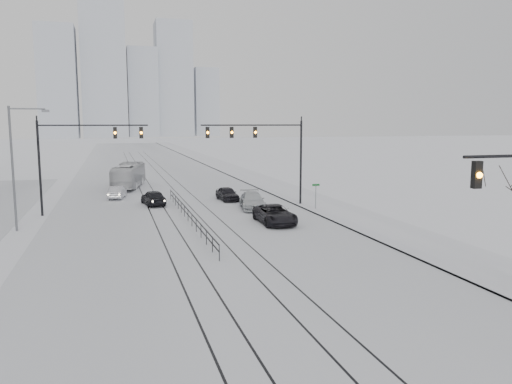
% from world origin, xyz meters
% --- Properties ---
extents(road, '(22.00, 260.00, 0.02)m').
position_xyz_m(road, '(0.00, 60.00, 0.01)').
color(road, silver).
rests_on(road, ground).
extents(sidewalk_east, '(5.00, 260.00, 0.16)m').
position_xyz_m(sidewalk_east, '(13.50, 60.00, 0.08)').
color(sidewalk_east, silver).
rests_on(sidewalk_east, ground).
extents(curb, '(0.10, 260.00, 0.12)m').
position_xyz_m(curb, '(11.05, 60.00, 0.06)').
color(curb, gray).
rests_on(curb, ground).
extents(tram_rails, '(5.30, 180.00, 0.01)m').
position_xyz_m(tram_rails, '(-0.00, 40.00, 0.02)').
color(tram_rails, black).
rests_on(tram_rails, ground).
extents(skyline, '(96.00, 48.00, 72.00)m').
position_xyz_m(skyline, '(5.02, 273.63, 30.65)').
color(skyline, '#A9AFB9').
rests_on(skyline, ground).
extents(traffic_mast_ne, '(9.60, 0.37, 8.00)m').
position_xyz_m(traffic_mast_ne, '(8.15, 34.99, 5.76)').
color(traffic_mast_ne, black).
rests_on(traffic_mast_ne, ground).
extents(traffic_mast_nw, '(9.10, 0.37, 8.00)m').
position_xyz_m(traffic_mast_nw, '(-8.52, 36.00, 5.57)').
color(traffic_mast_nw, black).
rests_on(traffic_mast_nw, ground).
extents(street_light_west, '(2.73, 0.25, 9.00)m').
position_xyz_m(street_light_west, '(-12.20, 30.00, 5.21)').
color(street_light_west, '#595B60').
rests_on(street_light_west, ground).
extents(median_fence, '(0.06, 24.00, 1.00)m').
position_xyz_m(median_fence, '(0.00, 30.00, 0.53)').
color(median_fence, black).
rests_on(median_fence, ground).
extents(street_sign, '(0.70, 0.06, 2.40)m').
position_xyz_m(street_sign, '(11.80, 32.00, 1.61)').
color(street_sign, '#595B60').
rests_on(street_sign, ground).
extents(sedan_sb_inner, '(2.35, 4.50, 1.46)m').
position_xyz_m(sedan_sb_inner, '(-2.00, 38.85, 0.73)').
color(sedan_sb_inner, black).
rests_on(sedan_sb_inner, ground).
extents(sedan_sb_outer, '(2.05, 4.10, 1.29)m').
position_xyz_m(sedan_sb_outer, '(-5.25, 44.28, 0.65)').
color(sedan_sb_outer, '#B9BAC2').
rests_on(sedan_sb_outer, ground).
extents(sedan_nb_front, '(2.41, 5.23, 1.45)m').
position_xyz_m(sedan_nb_front, '(6.38, 27.26, 0.73)').
color(sedan_nb_front, black).
rests_on(sedan_nb_front, ground).
extents(sedan_nb_right, '(2.87, 5.40, 1.49)m').
position_xyz_m(sedan_nb_right, '(6.52, 34.25, 0.75)').
color(sedan_nb_right, silver).
rests_on(sedan_nb_right, ground).
extents(sedan_nb_far, '(1.93, 4.12, 1.36)m').
position_xyz_m(sedan_nb_far, '(5.43, 39.75, 0.68)').
color(sedan_nb_far, black).
rests_on(sedan_nb_far, ground).
extents(box_truck, '(4.55, 10.75, 2.92)m').
position_xyz_m(box_truck, '(-3.77, 52.87, 1.46)').
color(box_truck, '#BCBDC0').
rests_on(box_truck, ground).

